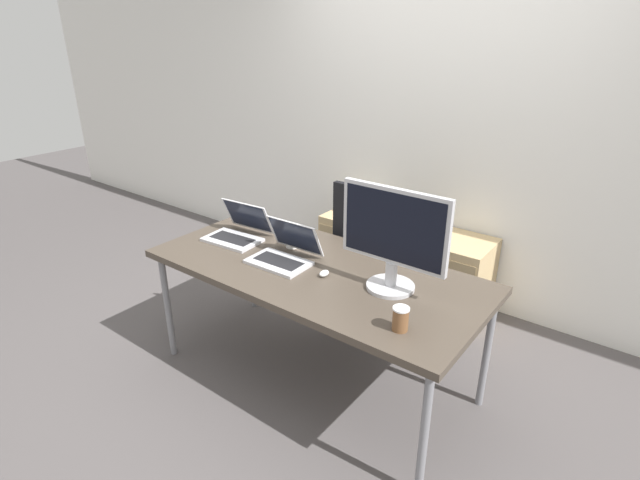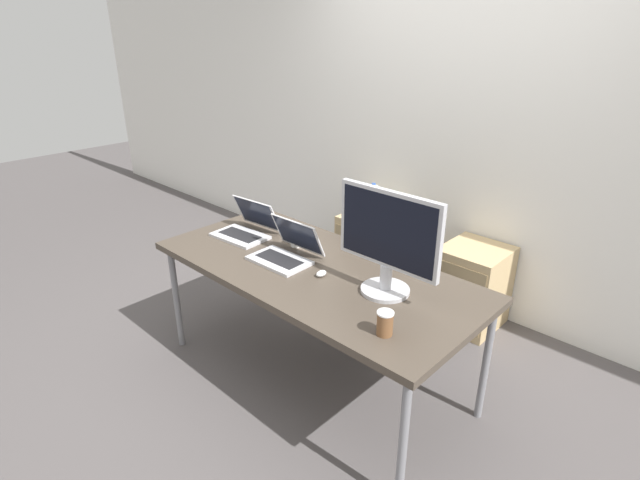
{
  "view_description": "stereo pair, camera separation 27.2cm",
  "coord_description": "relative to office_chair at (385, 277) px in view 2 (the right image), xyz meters",
  "views": [
    {
      "loc": [
        1.51,
        -1.94,
        1.99
      ],
      "look_at": [
        0.0,
        0.04,
        0.9
      ],
      "focal_mm": 28.0,
      "sensor_mm": 36.0,
      "label": 1
    },
    {
      "loc": [
        1.72,
        -1.77,
        1.99
      ],
      "look_at": [
        0.0,
        0.04,
        0.9
      ],
      "focal_mm": 28.0,
      "sensor_mm": 36.0,
      "label": 2
    }
  ],
  "objects": [
    {
      "name": "ground_plane",
      "position": [
        0.03,
        -0.71,
        -0.4
      ],
      "size": [
        14.0,
        14.0,
        0.0
      ],
      "primitive_type": "plane",
      "color": "#514C4C"
    },
    {
      "name": "wall_back",
      "position": [
        0.03,
        0.73,
        0.9
      ],
      "size": [
        10.0,
        0.05,
        2.6
      ],
      "color": "white",
      "rests_on": "ground_plane"
    },
    {
      "name": "desk",
      "position": [
        0.03,
        -0.71,
        0.3
      ],
      "size": [
        1.88,
        0.87,
        0.75
      ],
      "color": "#473D33",
      "rests_on": "ground_plane"
    },
    {
      "name": "office_chair",
      "position": [
        0.0,
        0.0,
        0.0
      ],
      "size": [
        0.56,
        0.57,
        1.07
      ],
      "color": "#232326",
      "rests_on": "ground_plane"
    },
    {
      "name": "cabinet_left",
      "position": [
        -0.49,
        0.48,
        -0.11
      ],
      "size": [
        0.41,
        0.44,
        0.59
      ],
      "color": "tan",
      "rests_on": "ground_plane"
    },
    {
      "name": "cabinet_right",
      "position": [
        0.41,
        0.48,
        -0.11
      ],
      "size": [
        0.41,
        0.44,
        0.59
      ],
      "color": "tan",
      "rests_on": "ground_plane"
    },
    {
      "name": "water_bottle",
      "position": [
        -0.49,
        0.48,
        0.31
      ],
      "size": [
        0.07,
        0.07,
        0.27
      ],
      "color": "silver",
      "rests_on": "cabinet_left"
    },
    {
      "name": "laptop_left",
      "position": [
        -0.16,
        -0.75,
        0.39
      ],
      "size": [
        0.35,
        0.32,
        0.22
      ],
      "color": "silver",
      "rests_on": "desk"
    },
    {
      "name": "laptop_right",
      "position": [
        -0.6,
        -0.69,
        0.39
      ],
      "size": [
        0.36,
        0.34,
        0.22
      ],
      "color": "silver",
      "rests_on": "desk"
    },
    {
      "name": "monitor",
      "position": [
        0.47,
        -0.67,
        0.62
      ],
      "size": [
        0.57,
        0.25,
        0.53
      ],
      "color": "#B7B7BC",
      "rests_on": "desk"
    },
    {
      "name": "mouse",
      "position": [
        0.13,
        -0.77,
        0.36
      ],
      "size": [
        0.04,
        0.06,
        0.03
      ],
      "color": "silver",
      "rests_on": "desk"
    },
    {
      "name": "coffee_cup_white",
      "position": [
        -0.25,
        -0.58,
        0.39
      ],
      "size": [
        0.07,
        0.07,
        0.09
      ],
      "color": "white",
      "rests_on": "desk"
    },
    {
      "name": "coffee_cup_brown",
      "position": [
        0.7,
        -0.97,
        0.4
      ],
      "size": [
        0.07,
        0.07,
        0.11
      ],
      "color": "brown",
      "rests_on": "desk"
    }
  ]
}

